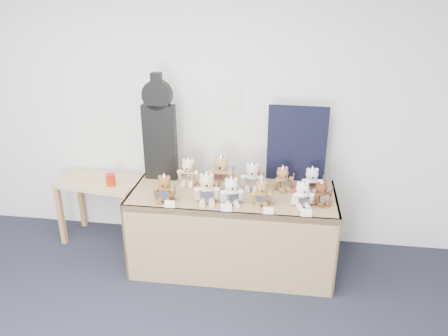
# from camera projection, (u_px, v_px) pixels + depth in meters

# --- Properties ---
(room_shell) EXTENTS (6.00, 6.00, 6.00)m
(room_shell) POSITION_uv_depth(u_px,v_px,m) (231.00, 97.00, 4.24)
(room_shell) COLOR silver
(room_shell) RESTS_ON floor
(display_table) EXTENTS (1.88, 0.80, 0.78)m
(display_table) POSITION_uv_depth(u_px,v_px,m) (232.00, 212.00, 3.98)
(display_table) COLOR olive
(display_table) RESTS_ON floor
(side_table) EXTENTS (0.88, 0.56, 0.69)m
(side_table) POSITION_uv_depth(u_px,v_px,m) (100.00, 191.00, 4.50)
(side_table) COLOR tan
(side_table) RESTS_ON floor
(guitar_case) EXTENTS (0.31, 0.10, 1.03)m
(guitar_case) POSITION_uv_depth(u_px,v_px,m) (159.00, 129.00, 4.10)
(guitar_case) COLOR black
(guitar_case) RESTS_ON display_table
(navy_board) EXTENTS (0.55, 0.04, 0.74)m
(navy_board) POSITION_uv_depth(u_px,v_px,m) (297.00, 144.00, 4.10)
(navy_board) COLOR black
(navy_board) RESTS_ON display_table
(red_cup) EXTENTS (0.09, 0.09, 0.12)m
(red_cup) POSITION_uv_depth(u_px,v_px,m) (111.00, 180.00, 4.31)
(red_cup) COLOR red
(red_cup) RESTS_ON side_table
(teddy_front_far_left) EXTENTS (0.22, 0.18, 0.27)m
(teddy_front_far_left) POSITION_uv_depth(u_px,v_px,m) (165.00, 189.00, 3.80)
(teddy_front_far_left) COLOR brown
(teddy_front_far_left) RESTS_ON display_table
(teddy_front_left) EXTENTS (0.26, 0.23, 0.31)m
(teddy_front_left) POSITION_uv_depth(u_px,v_px,m) (207.00, 189.00, 3.77)
(teddy_front_left) COLOR #C5B78B
(teddy_front_left) RESTS_ON display_table
(teddy_front_centre) EXTENTS (0.23, 0.21, 0.27)m
(teddy_front_centre) POSITION_uv_depth(u_px,v_px,m) (231.00, 192.00, 3.74)
(teddy_front_centre) COLOR silver
(teddy_front_centre) RESTS_ON display_table
(teddy_front_right) EXTENTS (0.21, 0.17, 0.25)m
(teddy_front_right) POSITION_uv_depth(u_px,v_px,m) (262.00, 194.00, 3.73)
(teddy_front_right) COLOR olive
(teddy_front_right) RESTS_ON display_table
(teddy_front_far_right) EXTENTS (0.22, 0.19, 0.26)m
(teddy_front_far_right) POSITION_uv_depth(u_px,v_px,m) (302.00, 195.00, 3.71)
(teddy_front_far_right) COLOR white
(teddy_front_far_right) RESTS_ON display_table
(teddy_front_end) EXTENTS (0.20, 0.19, 0.24)m
(teddy_front_end) POSITION_uv_depth(u_px,v_px,m) (321.00, 194.00, 3.74)
(teddy_front_end) COLOR brown
(teddy_front_end) RESTS_ON display_table
(teddy_back_left) EXTENTS (0.23, 0.18, 0.28)m
(teddy_back_left) POSITION_uv_depth(u_px,v_px,m) (188.00, 172.00, 4.14)
(teddy_back_left) COLOR beige
(teddy_back_left) RESTS_ON display_table
(teddy_back_centre_left) EXTENTS (0.27, 0.21, 0.33)m
(teddy_back_centre_left) POSITION_uv_depth(u_px,v_px,m) (221.00, 172.00, 4.09)
(teddy_back_centre_left) COLOR tan
(teddy_back_centre_left) RESTS_ON display_table
(teddy_back_centre_right) EXTENTS (0.23, 0.19, 0.29)m
(teddy_back_centre_right) POSITION_uv_depth(u_px,v_px,m) (252.00, 177.00, 4.02)
(teddy_back_centre_right) COLOR beige
(teddy_back_centre_right) RESTS_ON display_table
(teddy_back_right) EXTENTS (0.21, 0.21, 0.25)m
(teddy_back_right) POSITION_uv_depth(u_px,v_px,m) (283.00, 179.00, 4.01)
(teddy_back_right) COLOR olive
(teddy_back_right) RESTS_ON display_table
(teddy_back_end) EXTENTS (0.22, 0.18, 0.26)m
(teddy_back_end) POSITION_uv_depth(u_px,v_px,m) (312.00, 181.00, 3.97)
(teddy_back_end) COLOR white
(teddy_back_end) RESTS_ON display_table
(teddy_back_far_left) EXTENTS (0.20, 0.20, 0.25)m
(teddy_back_far_left) POSITION_uv_depth(u_px,v_px,m) (189.00, 174.00, 4.13)
(teddy_back_far_left) COLOR olive
(teddy_back_far_left) RESTS_ON display_table
(entry_card_a) EXTENTS (0.09, 0.02, 0.06)m
(entry_card_a) POSITION_uv_depth(u_px,v_px,m) (170.00, 204.00, 3.70)
(entry_card_a) COLOR silver
(entry_card_a) RESTS_ON display_table
(entry_card_b) EXTENTS (0.09, 0.02, 0.07)m
(entry_card_b) POSITION_uv_depth(u_px,v_px,m) (226.00, 208.00, 3.63)
(entry_card_b) COLOR silver
(entry_card_b) RESTS_ON display_table
(entry_card_c) EXTENTS (0.09, 0.02, 0.06)m
(entry_card_c) POSITION_uv_depth(u_px,v_px,m) (268.00, 211.00, 3.59)
(entry_card_c) COLOR silver
(entry_card_c) RESTS_ON display_table
(entry_card_d) EXTENTS (0.09, 0.02, 0.06)m
(entry_card_d) POSITION_uv_depth(u_px,v_px,m) (306.00, 213.00, 3.55)
(entry_card_d) COLOR silver
(entry_card_d) RESTS_ON display_table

